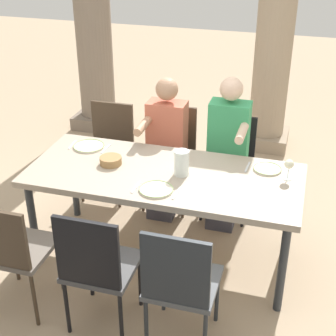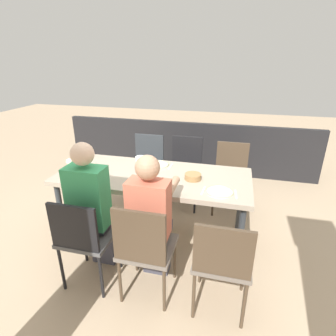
% 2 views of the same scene
% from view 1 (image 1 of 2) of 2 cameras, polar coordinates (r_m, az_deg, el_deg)
% --- Properties ---
extents(ground_plane, '(16.00, 16.00, 0.00)m').
position_cam_1_polar(ground_plane, '(4.23, -0.43, -9.82)').
color(ground_plane, tan).
extents(dining_table, '(2.06, 0.88, 0.78)m').
position_cam_1_polar(dining_table, '(3.83, -0.47, -1.38)').
color(dining_table, tan).
rests_on(dining_table, ground).
extents(chair_west_north, '(0.44, 0.44, 0.89)m').
position_cam_1_polar(chair_west_north, '(4.88, -6.70, 2.85)').
color(chair_west_north, '#6A6158').
rests_on(chair_west_north, ground).
extents(chair_west_south, '(0.44, 0.44, 0.91)m').
position_cam_1_polar(chair_west_south, '(3.58, -17.22, -8.63)').
color(chair_west_south, '#6A6158').
rests_on(chair_west_south, ground).
extents(chair_mid_north, '(0.44, 0.44, 0.93)m').
position_cam_1_polar(chair_mid_north, '(4.69, 0.32, 2.04)').
color(chair_mid_north, '#6A6158').
rests_on(chair_mid_north, ground).
extents(chair_mid_south, '(0.44, 0.44, 0.95)m').
position_cam_1_polar(chair_mid_south, '(3.31, -8.05, -10.70)').
color(chair_mid_south, '#4F4F50').
rests_on(chair_mid_south, ground).
extents(chair_east_north, '(0.44, 0.44, 0.89)m').
position_cam_1_polar(chair_east_north, '(4.59, 6.95, 1.12)').
color(chair_east_north, '#4F4F50').
rests_on(chair_east_north, ground).
extents(chair_east_south, '(0.44, 0.44, 0.94)m').
position_cam_1_polar(chair_east_south, '(3.17, 1.37, -12.66)').
color(chair_east_south, '#5B5E61').
rests_on(chair_east_south, ground).
extents(diner_woman_green, '(0.35, 0.49, 1.32)m').
position_cam_1_polar(diner_woman_green, '(4.34, 6.67, 2.03)').
color(diner_woman_green, '#3F3F4C').
rests_on(diner_woman_green, ground).
extents(diner_man_white, '(0.35, 0.49, 1.27)m').
position_cam_1_polar(diner_man_white, '(4.46, -0.39, 2.63)').
color(diner_man_white, '#3F3F4C').
rests_on(diner_man_white, ground).
extents(stone_column_near, '(0.56, 0.56, 2.99)m').
position_cam_1_polar(stone_column_near, '(6.22, -8.60, 17.41)').
color(stone_column_near, gray).
rests_on(stone_column_near, ground).
extents(stone_column_centre, '(0.53, 0.53, 2.79)m').
position_cam_1_polar(stone_column_centre, '(5.71, 12.04, 15.17)').
color(stone_column_centre, tan).
rests_on(stone_column_centre, ground).
extents(plate_0, '(0.26, 0.26, 0.02)m').
position_cam_1_polar(plate_0, '(4.24, -8.92, 2.46)').
color(plate_0, silver).
rests_on(plate_0, dining_table).
extents(fork_0, '(0.03, 0.17, 0.01)m').
position_cam_1_polar(fork_0, '(4.30, -10.74, 2.62)').
color(fork_0, silver).
rests_on(fork_0, dining_table).
extents(spoon_0, '(0.03, 0.17, 0.01)m').
position_cam_1_polar(spoon_0, '(4.18, -7.04, 2.16)').
color(spoon_0, silver).
rests_on(spoon_0, dining_table).
extents(plate_1, '(0.24, 0.24, 0.02)m').
position_cam_1_polar(plate_1, '(3.57, -1.36, -2.42)').
color(plate_1, silver).
rests_on(plate_1, dining_table).
extents(fork_1, '(0.02, 0.17, 0.01)m').
position_cam_1_polar(fork_1, '(3.61, -3.63, -2.16)').
color(fork_1, silver).
rests_on(fork_1, dining_table).
extents(spoon_1, '(0.03, 0.17, 0.01)m').
position_cam_1_polar(spoon_1, '(3.53, 0.97, -2.85)').
color(spoon_1, silver).
rests_on(spoon_1, dining_table).
extents(plate_2, '(0.21, 0.21, 0.02)m').
position_cam_1_polar(plate_2, '(3.90, 11.14, -0.09)').
color(plate_2, silver).
rests_on(plate_2, dining_table).
extents(wine_glass_2, '(0.07, 0.07, 0.16)m').
position_cam_1_polar(wine_glass_2, '(3.76, 13.50, 0.34)').
color(wine_glass_2, white).
rests_on(wine_glass_2, dining_table).
extents(fork_2, '(0.03, 0.17, 0.01)m').
position_cam_1_polar(fork_2, '(3.92, 8.96, 0.13)').
color(fork_2, silver).
rests_on(fork_2, dining_table).
extents(spoon_2, '(0.03, 0.17, 0.01)m').
position_cam_1_polar(spoon_2, '(3.90, 13.31, -0.45)').
color(spoon_2, silver).
rests_on(spoon_2, dining_table).
extents(water_pitcher, '(0.11, 0.11, 0.20)m').
position_cam_1_polar(water_pitcher, '(3.73, 1.53, 0.45)').
color(water_pitcher, white).
rests_on(water_pitcher, dining_table).
extents(bread_basket, '(0.17, 0.17, 0.06)m').
position_cam_1_polar(bread_basket, '(3.93, -6.48, 0.84)').
color(bread_basket, '#9E7547').
rests_on(bread_basket, dining_table).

